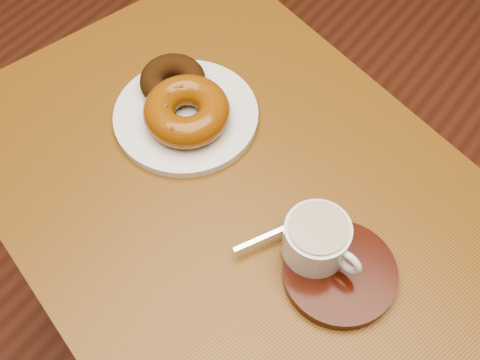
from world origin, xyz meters
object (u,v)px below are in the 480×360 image
Objects in this scene: cafe_table at (230,221)px; donut_plate at (186,116)px; saucer at (340,273)px; coffee_cup at (317,239)px.

donut_plate is (-0.12, 0.05, 0.12)m from cafe_table.
coffee_cup is at bearing 173.92° from saucer.
cafe_table is 6.25× the size of saucer.
coffee_cup is (0.16, -0.02, 0.16)m from cafe_table.
saucer is 0.06m from coffee_cup.
saucer is at bearing 6.44° from cafe_table.
coffee_cup is at bearing -14.34° from donut_plate.
saucer is (0.32, -0.08, 0.00)m from donut_plate.
donut_plate is 1.96× the size of coffee_cup.
donut_plate is 1.49× the size of saucer.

